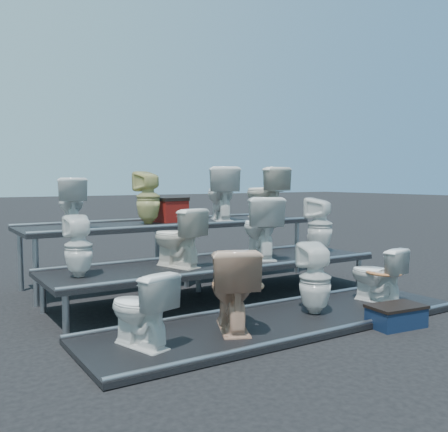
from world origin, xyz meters
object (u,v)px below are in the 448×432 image
toilet_3 (377,274)px  toilet_8 (71,203)px  toilet_2 (315,278)px  step_stool (396,317)px  toilet_10 (221,194)px  toilet_11 (265,193)px  toilet_1 (232,288)px  red_crate (170,211)px  toilet_6 (260,227)px  toilet_4 (79,246)px  toilet_7 (320,225)px  toilet_9 (148,198)px  toilet_0 (140,309)px  toilet_5 (177,238)px

toilet_3 → toilet_8: size_ratio=0.99×
toilet_2 → step_stool: (0.49, -0.66, -0.34)m
toilet_10 → toilet_11: 0.84m
toilet_2 → toilet_1: bearing=18.3°
red_crate → toilet_6: bearing=-78.7°
toilet_3 → toilet_4: bearing=-33.7°
toilet_4 → toilet_7: (3.41, 0.00, 0.06)m
toilet_2 → toilet_11: size_ratio=0.92×
toilet_6 → toilet_9: toilet_9 is taller
toilet_0 → step_stool: (2.48, -0.66, -0.29)m
toilet_7 → toilet_8: 3.40m
toilet_8 → toilet_5: bearing=134.1°
red_crate → toilet_10: bearing=-21.1°
toilet_9 → toilet_10: (1.21, 0.00, 0.04)m
toilet_2 → toilet_5: size_ratio=1.09×
toilet_5 → toilet_10: (1.42, 1.30, 0.46)m
toilet_0 → toilet_1: size_ratio=0.82×
step_stool → toilet_1: bearing=163.2°
toilet_3 → toilet_11: size_ratio=0.78×
toilet_3 → toilet_6: 1.57m
toilet_1 → toilet_10: size_ratio=0.97×
toilet_2 → toilet_6: bearing=-81.9°
red_crate → toilet_3: bearing=-75.3°
toilet_1 → toilet_9: toilet_9 is taller
toilet_11 → toilet_4: bearing=19.8°
toilet_3 → toilet_10: 2.80m
toilet_3 → red_crate: 3.11m
toilet_6 → step_stool: (0.26, -1.96, -0.77)m
toilet_3 → toilet_7: toilet_7 is taller
toilet_7 → toilet_11: bearing=-112.6°
toilet_2 → toilet_8: bearing=-36.2°
toilet_3 → toilet_8: 3.91m
toilet_8 → toilet_4: bearing=87.9°
toilet_0 → toilet_10: (2.43, 2.60, 0.88)m
toilet_6 → toilet_0: bearing=52.2°
toilet_9 → toilet_4: bearing=33.8°
red_crate → toilet_0: bearing=-131.8°
toilet_1 → toilet_10: bearing=-95.2°
red_crate → toilet_7: bearing=-52.5°
toilet_8 → red_crate: size_ratio=1.50×
toilet_9 → toilet_6: bearing=117.8°
toilet_3 → toilet_5: toilet_5 is taller
toilet_10 → red_crate: 0.85m
toilet_10 → toilet_7: bearing=144.4°
toilet_0 → toilet_5: size_ratio=0.94×
toilet_4 → toilet_6: size_ratio=0.81×
toilet_10 → toilet_1: bearing=81.8°
toilet_1 → red_crate: red_crate is taller
toilet_2 → toilet_11: toilet_11 is taller
toilet_3 → toilet_9: (-1.74, 2.60, 0.85)m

